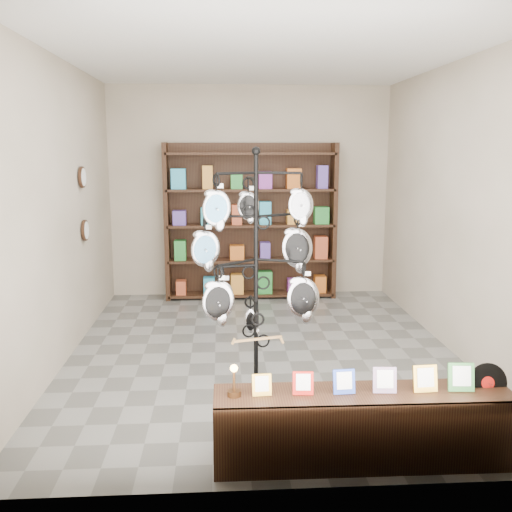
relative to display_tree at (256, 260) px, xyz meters
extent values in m
plane|color=slate|center=(0.15, 1.24, -1.23)|extent=(5.00, 5.00, 0.00)
plane|color=#BDAD98|center=(0.15, 3.74, 0.27)|extent=(4.00, 0.00, 4.00)
plane|color=#BDAD98|center=(0.15, -1.26, 0.27)|extent=(4.00, 0.00, 4.00)
plane|color=#BDAD98|center=(-1.85, 1.24, 0.27)|extent=(0.00, 5.00, 5.00)
plane|color=#BDAD98|center=(2.15, 1.24, 0.27)|extent=(0.00, 5.00, 5.00)
plane|color=white|center=(0.15, 1.24, 1.77)|extent=(5.00, 5.00, 0.00)
cylinder|color=black|center=(0.00, 0.00, -1.21)|extent=(0.50, 0.50, 0.03)
cylinder|color=black|center=(0.00, 0.00, -0.19)|extent=(0.04, 0.04, 2.07)
sphere|color=black|center=(0.00, 0.00, 0.86)|extent=(0.07, 0.07, 0.07)
ellipsoid|color=silver|center=(-0.03, 0.21, -0.58)|extent=(0.11, 0.05, 0.22)
cube|color=tan|center=(0.00, -0.30, -0.57)|extent=(0.39, 0.11, 0.04)
cube|color=black|center=(0.67, -0.96, -0.98)|extent=(2.02, 0.43, 0.50)
cube|color=gold|center=(-0.02, -0.95, -0.66)|extent=(0.13, 0.05, 0.15)
cube|color=#B8150E|center=(0.25, -0.96, -0.65)|extent=(0.14, 0.05, 0.16)
cube|color=#263FA5|center=(0.53, -0.96, -0.65)|extent=(0.15, 0.05, 0.17)
cube|color=#E54C33|center=(0.80, -0.96, -0.65)|extent=(0.16, 0.06, 0.17)
cube|color=gold|center=(1.08, -0.96, -0.64)|extent=(0.17, 0.06, 0.18)
cube|color=#337233|center=(1.33, -0.96, -0.64)|extent=(0.17, 0.06, 0.19)
cylinder|color=black|center=(1.54, -0.92, -0.70)|extent=(0.28, 0.07, 0.27)
cylinder|color=#B8150E|center=(1.54, -0.92, -0.70)|extent=(0.09, 0.03, 0.09)
cylinder|color=#412712|center=(-0.21, -0.95, -0.71)|extent=(0.09, 0.09, 0.04)
cylinder|color=#412712|center=(-0.21, -0.95, -0.63)|extent=(0.02, 0.02, 0.13)
sphere|color=#FFBF59|center=(-0.21, -0.95, -0.54)|extent=(0.05, 0.05, 0.05)
cube|color=black|center=(0.15, 3.68, -0.13)|extent=(2.40, 0.04, 2.20)
cube|color=black|center=(-1.03, 3.52, -0.13)|extent=(0.06, 0.36, 2.20)
cube|color=black|center=(1.33, 3.52, -0.13)|extent=(0.06, 0.36, 2.20)
cube|color=black|center=(0.15, 3.52, -1.18)|extent=(2.36, 0.36, 0.04)
cube|color=black|center=(0.15, 3.52, -0.68)|extent=(2.36, 0.36, 0.03)
cube|color=black|center=(0.15, 3.52, -0.18)|extent=(2.36, 0.36, 0.04)
cube|color=black|center=(0.15, 3.52, 0.32)|extent=(2.36, 0.36, 0.04)
cube|color=black|center=(0.15, 3.52, 0.82)|extent=(2.36, 0.36, 0.04)
cylinder|color=black|center=(-1.82, 2.04, 0.57)|extent=(0.03, 0.24, 0.24)
cylinder|color=black|center=(-1.82, 2.04, -0.03)|extent=(0.03, 0.24, 0.24)
camera|label=1|loc=(-0.28, -4.50, 0.87)|focal=40.00mm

